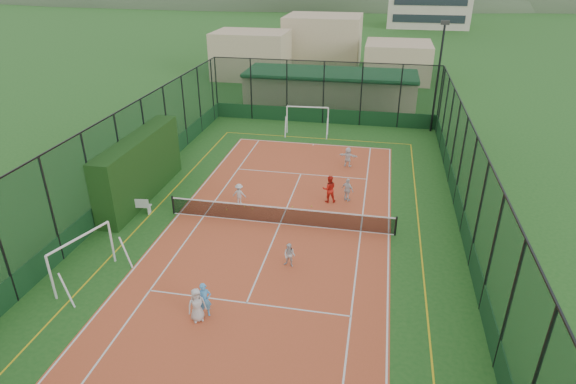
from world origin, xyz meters
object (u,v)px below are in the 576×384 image
at_px(floodlight_ne, 438,78).
at_px(child_near_mid, 204,300).
at_px(futsal_goal_far, 307,120).
at_px(child_near_right, 289,255).
at_px(child_near_left, 197,305).
at_px(clubhouse, 330,89).
at_px(coach, 329,189).
at_px(white_bench, 135,205).
at_px(child_far_right, 348,190).
at_px(futsal_goal_near, 83,259).
at_px(child_far_back, 348,157).
at_px(child_far_left, 239,194).

xyz_separation_m(floodlight_ne, child_near_mid, (-9.94, -23.99, -3.40)).
height_order(futsal_goal_far, child_near_right, futsal_goal_far).
bearing_deg(child_near_left, clubhouse, 52.26).
bearing_deg(coach, white_bench, 3.81).
height_order(white_bench, child_far_right, child_far_right).
relative_size(futsal_goal_near, child_near_mid, 2.19).
distance_m(white_bench, child_near_left, 9.69).
xyz_separation_m(clubhouse, child_far_right, (3.16, -18.73, -0.89)).
xyz_separation_m(child_near_left, child_far_right, (4.69, 10.96, -0.03)).
bearing_deg(child_far_back, child_near_left, 83.86).
bearing_deg(child_near_left, child_far_right, 32.05).
bearing_deg(child_far_right, child_far_back, -53.51).
distance_m(futsal_goal_near, child_near_right, 8.67).
bearing_deg(white_bench, coach, 11.81).
relative_size(child_near_left, coach, 0.89).
height_order(clubhouse, child_near_mid, clubhouse).
height_order(floodlight_ne, child_far_back, floodlight_ne).
xyz_separation_m(clubhouse, coach, (2.16, -19.04, -0.78)).
xyz_separation_m(futsal_goal_far, child_far_left, (-1.83, -12.36, -0.45)).
bearing_deg(child_near_mid, child_far_back, 48.83).
distance_m(floodlight_ne, white_bench, 23.83).
bearing_deg(child_near_left, futsal_goal_near, 129.65).
bearing_deg(child_far_right, child_far_left, 46.41).
bearing_deg(child_far_right, futsal_goal_near, 74.67).
height_order(floodlight_ne, coach, floodlight_ne).
bearing_deg(coach, child_near_left, 56.56).
bearing_deg(futsal_goal_far, child_far_right, -73.35).
relative_size(floodlight_ne, futsal_goal_far, 2.53).
relative_size(white_bench, coach, 1.06).
bearing_deg(child_near_right, futsal_goal_far, 107.98).
distance_m(futsal_goal_far, child_near_mid, 21.53).
distance_m(floodlight_ne, futsal_goal_near, 27.80).
bearing_deg(clubhouse, futsal_goal_near, -104.13).
distance_m(child_near_left, coach, 11.27).
xyz_separation_m(clubhouse, white_bench, (-7.80, -22.30, -1.11)).
bearing_deg(child_far_right, futsal_goal_far, -37.74).
height_order(futsal_goal_near, child_far_left, futsal_goal_near).
relative_size(clubhouse, child_near_left, 10.89).
xyz_separation_m(floodlight_ne, clubhouse, (-8.60, 5.40, -2.55)).
distance_m(child_far_left, child_far_back, 8.44).
bearing_deg(futsal_goal_far, child_near_right, -87.00).
bearing_deg(child_near_right, clubhouse, 104.12).
distance_m(floodlight_ne, child_near_mid, 26.18).
xyz_separation_m(child_near_mid, child_near_right, (2.53, 3.80, -0.15)).
relative_size(child_near_left, child_near_right, 1.24).
bearing_deg(child_far_left, child_near_left, 98.53).
relative_size(child_near_left, child_near_mid, 0.97).
relative_size(floodlight_ne, child_far_right, 6.15).
bearing_deg(child_near_mid, child_far_right, 40.70).
bearing_deg(white_bench, child_far_left, 15.74).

